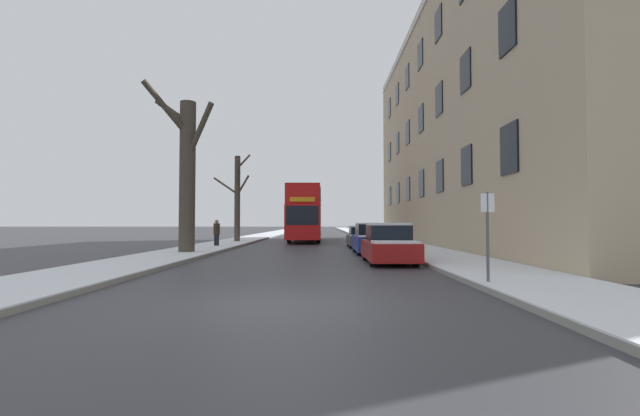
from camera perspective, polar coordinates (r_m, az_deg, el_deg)
name	(u,v)px	position (r m, az deg, el deg)	size (l,w,h in m)	color
ground_plane	(280,305)	(8.25, -5.36, -12.72)	(320.00, 320.00, 0.00)	#38383D
sidewalk_left	(276,233)	(61.45, -5.95, -3.33)	(3.13, 130.00, 0.16)	gray
sidewalk_right	(359,233)	(61.30, 5.18, -3.33)	(3.13, 130.00, 0.16)	gray
terrace_facade_right	(488,124)	(31.64, 21.45, 10.44)	(9.10, 36.03, 16.53)	tan
bare_tree_left_0	(186,170)	(21.60, -17.39, 4.90)	(3.21, 3.16, 7.99)	#423A30
bare_tree_left_1	(237,197)	(32.90, -10.99, 1.51)	(2.94, 2.13, 6.89)	#423A30
double_decker_bus	(306,212)	(35.42, -1.93, -0.50)	(2.53, 11.78, 4.33)	red
parked_car_0	(389,245)	(16.56, 9.13, -4.86)	(1.74, 4.14, 1.54)	maroon
parked_car_1	(373,239)	(21.59, 7.07, -4.18)	(1.83, 4.23, 1.53)	navy
parked_car_2	(363,237)	(27.07, 5.71, -3.90)	(1.82, 4.18, 1.35)	#474C56
pedestrian_left_sidewalk	(217,232)	(26.61, -13.62, -3.19)	(0.38, 0.38, 1.73)	black
street_sign_post	(488,233)	(10.79, 21.45, -3.07)	(0.32, 0.07, 2.26)	#4C4F54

